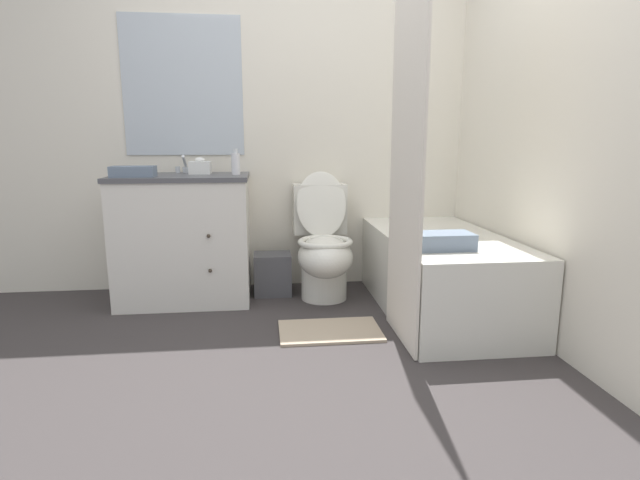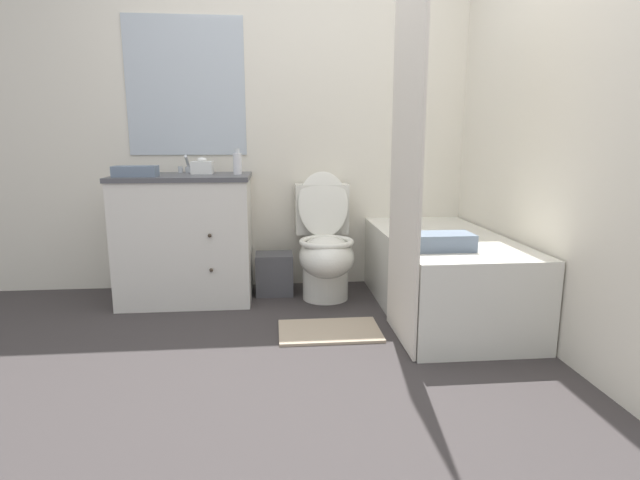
# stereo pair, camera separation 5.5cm
# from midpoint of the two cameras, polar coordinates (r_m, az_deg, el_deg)

# --- Properties ---
(ground_plane) EXTENTS (14.00, 14.00, 0.00)m
(ground_plane) POSITION_cam_midpoint_polar(r_m,az_deg,el_deg) (2.34, 0.59, -15.78)
(ground_plane) COLOR #383333
(wall_back) EXTENTS (8.00, 0.06, 2.50)m
(wall_back) POSITION_cam_midpoint_polar(r_m,az_deg,el_deg) (3.68, -2.12, 14.23)
(wall_back) COLOR silver
(wall_back) RESTS_ON ground_plane
(wall_right) EXTENTS (0.05, 2.57, 2.50)m
(wall_right) POSITION_cam_midpoint_polar(r_m,az_deg,el_deg) (3.21, 22.25, 13.81)
(wall_right) COLOR silver
(wall_right) RESTS_ON ground_plane
(vanity_cabinet) EXTENTS (0.87, 0.60, 0.84)m
(vanity_cabinet) POSITION_cam_midpoint_polar(r_m,az_deg,el_deg) (3.46, -14.56, 0.44)
(vanity_cabinet) COLOR silver
(vanity_cabinet) RESTS_ON ground_plane
(sink_faucet) EXTENTS (0.14, 0.12, 0.12)m
(sink_faucet) POSITION_cam_midpoint_polar(r_m,az_deg,el_deg) (3.61, -14.41, 8.02)
(sink_faucet) COLOR silver
(sink_faucet) RESTS_ON vanity_cabinet
(toilet) EXTENTS (0.37, 0.66, 0.85)m
(toilet) POSITION_cam_midpoint_polar(r_m,az_deg,el_deg) (3.39, 1.03, -0.89)
(toilet) COLOR silver
(toilet) RESTS_ON ground_plane
(bathtub) EXTENTS (0.71, 1.44, 0.49)m
(bathtub) POSITION_cam_midpoint_polar(r_m,az_deg,el_deg) (3.22, 14.20, -3.73)
(bathtub) COLOR silver
(bathtub) RESTS_ON ground_plane
(shower_curtain) EXTENTS (0.02, 0.57, 1.96)m
(shower_curtain) POSITION_cam_midpoint_polar(r_m,az_deg,el_deg) (2.60, 10.39, 9.39)
(shower_curtain) COLOR silver
(shower_curtain) RESTS_ON ground_plane
(wastebasket) EXTENTS (0.26, 0.22, 0.29)m
(wastebasket) POSITION_cam_midpoint_polar(r_m,az_deg,el_deg) (3.53, -4.79, -3.85)
(wastebasket) COLOR #4C4C51
(wastebasket) RESTS_ON ground_plane
(tissue_box) EXTENTS (0.14, 0.13, 0.11)m
(tissue_box) POSITION_cam_midpoint_polar(r_m,az_deg,el_deg) (3.48, -12.85, 8.12)
(tissue_box) COLOR white
(tissue_box) RESTS_ON vanity_cabinet
(soap_dispenser) EXTENTS (0.06, 0.06, 0.17)m
(soap_dispenser) POSITION_cam_midpoint_polar(r_m,az_deg,el_deg) (3.35, -8.95, 8.68)
(soap_dispenser) COLOR silver
(soap_dispenser) RESTS_ON vanity_cabinet
(hand_towel_folded) EXTENTS (0.26, 0.14, 0.07)m
(hand_towel_folded) POSITION_cam_midpoint_polar(r_m,az_deg,el_deg) (3.31, -19.89, 7.40)
(hand_towel_folded) COLOR slate
(hand_towel_folded) RESTS_ON vanity_cabinet
(bath_towel_folded) EXTENTS (0.32, 0.19, 0.09)m
(bath_towel_folded) POSITION_cam_midpoint_polar(r_m,az_deg,el_deg) (2.74, 14.39, -0.16)
(bath_towel_folded) COLOR slate
(bath_towel_folded) RESTS_ON bathtub
(bath_mat) EXTENTS (0.57, 0.37, 0.02)m
(bath_mat) POSITION_cam_midpoint_polar(r_m,az_deg,el_deg) (2.87, 1.64, -10.35)
(bath_mat) COLOR tan
(bath_mat) RESTS_ON ground_plane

